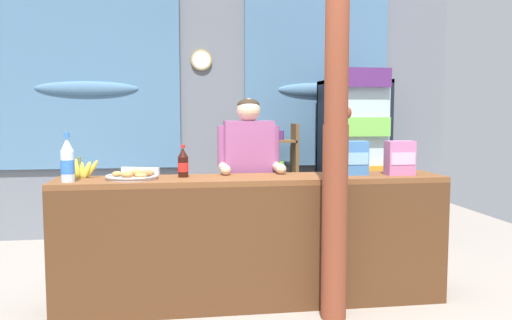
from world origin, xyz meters
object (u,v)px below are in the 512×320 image
(bottle_shelf_rack, at_px, (276,180))
(pastry_tray, at_px, (133,176))
(snack_box_biscuit, at_px, (355,158))
(banana_bunch, at_px, (80,170))
(soda_bottle_water, at_px, (67,161))
(timber_post, at_px, (336,133))
(stall_counter, at_px, (255,231))
(snack_box_wafer, at_px, (400,158))
(shopkeeper, at_px, (249,169))
(plastic_lawn_chair, at_px, (136,204))
(drink_fridge, at_px, (354,148))
(soda_bottle_cola, at_px, (183,163))

(bottle_shelf_rack, bearing_deg, pastry_tray, -125.83)
(pastry_tray, bearing_deg, snack_box_biscuit, 0.43)
(bottle_shelf_rack, bearing_deg, banana_bunch, -134.14)
(soda_bottle_water, height_order, banana_bunch, soda_bottle_water)
(timber_post, distance_m, soda_bottle_water, 1.84)
(timber_post, height_order, pastry_tray, timber_post)
(stall_counter, xyz_separation_m, snack_box_wafer, (1.12, 0.05, 0.51))
(snack_box_biscuit, height_order, banana_bunch, snack_box_biscuit)
(snack_box_wafer, relative_size, banana_bunch, 0.94)
(shopkeeper, xyz_separation_m, banana_bunch, (-1.28, -0.28, 0.05))
(plastic_lawn_chair, bearing_deg, drink_fridge, 2.33)
(bottle_shelf_rack, bearing_deg, shopkeeper, -108.36)
(stall_counter, bearing_deg, pastry_tray, 173.12)
(shopkeeper, relative_size, soda_bottle_cola, 6.48)
(stall_counter, xyz_separation_m, plastic_lawn_chair, (-0.98, 1.77, -0.09))
(timber_post, relative_size, soda_bottle_cola, 11.34)
(soda_bottle_cola, bearing_deg, banana_bunch, 176.11)
(stall_counter, bearing_deg, shopkeeper, 87.69)
(snack_box_wafer, bearing_deg, snack_box_biscuit, 168.59)
(soda_bottle_water, bearing_deg, shopkeeper, 20.35)
(timber_post, bearing_deg, snack_box_biscuit, 54.48)
(snack_box_wafer, distance_m, pastry_tray, 2.00)
(shopkeeper, bearing_deg, snack_box_wafer, -22.05)
(soda_bottle_water, bearing_deg, stall_counter, -0.33)
(soda_bottle_water, relative_size, soda_bottle_cola, 1.42)
(banana_bunch, bearing_deg, stall_counter, -9.60)
(soda_bottle_cola, distance_m, banana_bunch, 0.75)
(drink_fridge, distance_m, plastic_lawn_chair, 2.44)
(snack_box_wafer, relative_size, pastry_tray, 0.69)
(snack_box_biscuit, bearing_deg, snack_box_wafer, -11.41)
(drink_fridge, relative_size, snack_box_wafer, 7.30)
(plastic_lawn_chair, xyz_separation_m, soda_bottle_water, (-0.32, -1.77, 0.61))
(stall_counter, xyz_separation_m, timber_post, (0.51, -0.27, 0.72))
(soda_bottle_water, height_order, pastry_tray, soda_bottle_water)
(stall_counter, height_order, pastry_tray, pastry_tray)
(timber_post, height_order, soda_bottle_water, timber_post)
(bottle_shelf_rack, distance_m, pastry_tray, 2.44)
(stall_counter, distance_m, shopkeeper, 0.64)
(stall_counter, bearing_deg, timber_post, -28.15)
(timber_post, relative_size, snack_box_biscuit, 10.52)
(plastic_lawn_chair, height_order, pastry_tray, pastry_tray)
(bottle_shelf_rack, height_order, shopkeeper, shopkeeper)
(snack_box_wafer, height_order, pastry_tray, snack_box_wafer)
(snack_box_wafer, bearing_deg, pastry_tray, 178.45)
(banana_bunch, bearing_deg, drink_fridge, 32.03)
(snack_box_biscuit, bearing_deg, stall_counter, -171.50)
(stall_counter, distance_m, snack_box_wafer, 1.23)
(stall_counter, xyz_separation_m, shopkeeper, (0.02, 0.50, 0.40))
(bottle_shelf_rack, distance_m, shopkeeper, 1.68)
(soda_bottle_water, xyz_separation_m, snack_box_wafer, (2.42, 0.04, -0.01))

